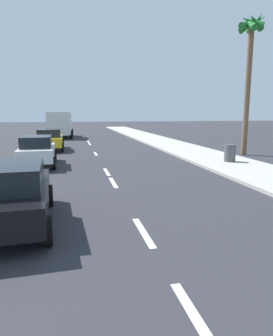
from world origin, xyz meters
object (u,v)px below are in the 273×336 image
object	(u,v)px
parked_car_black	(10,193)
palm_tree_far	(250,48)
delivery_truck	(60,124)
trash_bin_far	(230,153)
parked_car_yellow	(50,139)
parked_car_white	(37,150)

from	to	relation	value
parked_car_black	palm_tree_far	distance (m)	17.30
delivery_truck	trash_bin_far	bearing A→B (deg)	-62.84
parked_car_black	delivery_truck	world-z (taller)	delivery_truck
parked_car_black	palm_tree_far	size ratio (longest dim) A/B	0.48
delivery_truck	parked_car_yellow	bearing A→B (deg)	-90.35
parked_car_white	parked_car_yellow	distance (m)	6.79
parked_car_black	parked_car_white	size ratio (longest dim) A/B	1.05
parked_car_yellow	delivery_truck	xyz separation A→B (m)	(0.40, 11.54, 0.66)
parked_car_black	palm_tree_far	world-z (taller)	palm_tree_far
parked_car_white	parked_car_yellow	world-z (taller)	same
parked_car_white	trash_bin_far	bearing A→B (deg)	-10.65
parked_car_black	palm_tree_far	xyz separation A→B (m)	(12.60, 10.29, 5.89)
parked_car_black	delivery_truck	bearing A→B (deg)	86.38
palm_tree_far	delivery_truck	bearing A→B (deg)	126.12
parked_car_black	trash_bin_far	size ratio (longest dim) A/B	4.57
trash_bin_far	parked_car_black	bearing A→B (deg)	-143.90
parked_car_white	parked_car_yellow	xyz separation A→B (m)	(0.19, 6.79, 0.00)
delivery_truck	parked_car_black	bearing A→B (deg)	-89.02
trash_bin_far	parked_car_yellow	bearing A→B (deg)	139.73
parked_car_yellow	palm_tree_far	xyz separation A→B (m)	(12.69, -5.30, 5.89)
palm_tree_far	parked_car_white	bearing A→B (deg)	-173.40
trash_bin_far	parked_car_white	bearing A→B (deg)	170.89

